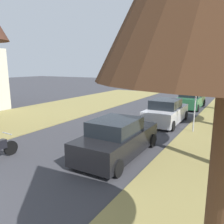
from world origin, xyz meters
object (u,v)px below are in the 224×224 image
object	(u,v)px
stop_sign_far	(196,93)
parked_sedan_silver	(166,112)
parked_sedan_black	(117,139)
parked_sedan_green	(191,100)

from	to	relation	value
stop_sign_far	parked_sedan_silver	size ratio (longest dim) A/B	0.67
stop_sign_far	parked_sedan_black	world-z (taller)	stop_sign_far
stop_sign_far	parked_sedan_silver	xyz separation A→B (m)	(-1.96, 1.29, -1.47)
parked_sedan_silver	parked_sedan_green	xyz separation A→B (m)	(0.20, 6.52, 0.00)
stop_sign_far	parked_sedan_black	bearing A→B (deg)	-111.76
stop_sign_far	parked_sedan_green	xyz separation A→B (m)	(-1.76, 7.81, -1.47)
parked_sedan_green	parked_sedan_silver	bearing A→B (deg)	-91.77
parked_sedan_silver	parked_sedan_green	bearing A→B (deg)	88.23
parked_sedan_black	parked_sedan_green	xyz separation A→B (m)	(0.26, 12.86, 0.00)
parked_sedan_green	parked_sedan_black	bearing A→B (deg)	-91.15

